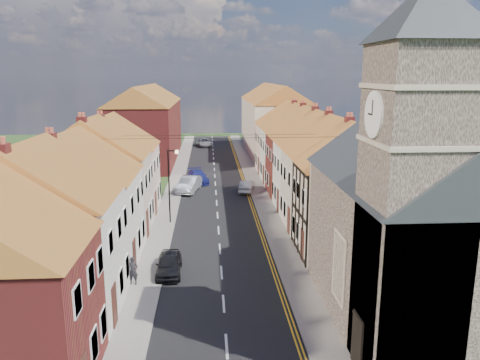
{
  "coord_description": "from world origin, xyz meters",
  "views": [
    {
      "loc": [
        -0.66,
        -16.78,
        11.91
      ],
      "look_at": [
        1.84,
        20.28,
        3.5
      ],
      "focal_mm": 35.0,
      "sensor_mm": 36.0,
      "label": 1
    }
  ],
  "objects_px": {
    "car_mid": "(189,184)",
    "pedestrian_left": "(133,271)",
    "car_far": "(198,177)",
    "lamppost": "(170,181)",
    "church": "(427,208)",
    "car_near": "(169,264)",
    "car_mid_b": "(247,186)",
    "car_distant": "(204,143)"
  },
  "relations": [
    {
      "from": "car_mid",
      "to": "pedestrian_left",
      "type": "bearing_deg",
      "value": -83.36
    },
    {
      "from": "car_far",
      "to": "pedestrian_left",
      "type": "height_order",
      "value": "pedestrian_left"
    },
    {
      "from": "car_mid",
      "to": "lamppost",
      "type": "bearing_deg",
      "value": -83.0
    },
    {
      "from": "church",
      "to": "pedestrian_left",
      "type": "relative_size",
      "value": 9.31
    },
    {
      "from": "car_near",
      "to": "car_mid",
      "type": "height_order",
      "value": "car_mid"
    },
    {
      "from": "lamppost",
      "to": "car_near",
      "type": "distance_m",
      "value": 10.35
    },
    {
      "from": "lamppost",
      "to": "car_mid_b",
      "type": "height_order",
      "value": "lamppost"
    },
    {
      "from": "car_mid",
      "to": "car_distant",
      "type": "relative_size",
      "value": 0.99
    },
    {
      "from": "car_near",
      "to": "car_far",
      "type": "bearing_deg",
      "value": 86.18
    },
    {
      "from": "car_mid",
      "to": "car_far",
      "type": "distance_m",
      "value": 4.17
    },
    {
      "from": "car_mid",
      "to": "pedestrian_left",
      "type": "relative_size",
      "value": 2.95
    },
    {
      "from": "car_mid",
      "to": "car_mid_b",
      "type": "bearing_deg",
      "value": 7.09
    },
    {
      "from": "car_mid_b",
      "to": "car_far",
      "type": "bearing_deg",
      "value": -30.93
    },
    {
      "from": "car_far",
      "to": "car_mid",
      "type": "bearing_deg",
      "value": -113.23
    },
    {
      "from": "lamppost",
      "to": "car_distant",
      "type": "distance_m",
      "value": 41.9
    },
    {
      "from": "car_mid",
      "to": "car_distant",
      "type": "height_order",
      "value": "car_mid"
    },
    {
      "from": "car_near",
      "to": "car_mid",
      "type": "bearing_deg",
      "value": 87.85
    },
    {
      "from": "car_near",
      "to": "pedestrian_left",
      "type": "bearing_deg",
      "value": -140.97
    },
    {
      "from": "church",
      "to": "car_distant",
      "type": "height_order",
      "value": "church"
    },
    {
      "from": "lamppost",
      "to": "car_mid",
      "type": "xyz_separation_m",
      "value": [
        1.06,
        10.65,
        -2.75
      ]
    },
    {
      "from": "car_near",
      "to": "car_mid_b",
      "type": "distance_m",
      "value": 20.98
    },
    {
      "from": "car_near",
      "to": "car_far",
      "type": "xyz_separation_m",
      "value": [
        1.26,
        24.65,
        0.04
      ]
    },
    {
      "from": "lamppost",
      "to": "car_mid",
      "type": "height_order",
      "value": "lamppost"
    },
    {
      "from": "car_near",
      "to": "pedestrian_left",
      "type": "relative_size",
      "value": 2.28
    },
    {
      "from": "lamppost",
      "to": "car_mid_b",
      "type": "xyz_separation_m",
      "value": [
        7.01,
        10.07,
        -2.93
      ]
    },
    {
      "from": "church",
      "to": "pedestrian_left",
      "type": "height_order",
      "value": "church"
    },
    {
      "from": "church",
      "to": "car_mid",
      "type": "distance_m",
      "value": 30.32
    },
    {
      "from": "car_distant",
      "to": "lamppost",
      "type": "bearing_deg",
      "value": -106.56
    },
    {
      "from": "church",
      "to": "car_mid",
      "type": "xyz_separation_m",
      "value": [
        -12.11,
        27.33,
        -5.08
      ]
    },
    {
      "from": "car_distant",
      "to": "pedestrian_left",
      "type": "height_order",
      "value": "pedestrian_left"
    },
    {
      "from": "church",
      "to": "pedestrian_left",
      "type": "distance_m",
      "value": 16.13
    },
    {
      "from": "pedestrian_left",
      "to": "car_mid",
      "type": "bearing_deg",
      "value": 89.5
    },
    {
      "from": "car_distant",
      "to": "car_far",
      "type": "bearing_deg",
      "value": -104.32
    },
    {
      "from": "lamppost",
      "to": "car_near",
      "type": "relative_size",
      "value": 1.61
    },
    {
      "from": "church",
      "to": "car_far",
      "type": "xyz_separation_m",
      "value": [
        -11.3,
        31.42,
        -5.21
      ]
    },
    {
      "from": "lamppost",
      "to": "pedestrian_left",
      "type": "height_order",
      "value": "lamppost"
    },
    {
      "from": "car_near",
      "to": "car_mid_b",
      "type": "bearing_deg",
      "value": 71.34
    },
    {
      "from": "lamppost",
      "to": "pedestrian_left",
      "type": "relative_size",
      "value": 3.68
    },
    {
      "from": "pedestrian_left",
      "to": "car_mid_b",
      "type": "bearing_deg",
      "value": 74.51
    },
    {
      "from": "car_near",
      "to": "car_distant",
      "type": "bearing_deg",
      "value": 87.22
    },
    {
      "from": "car_distant",
      "to": "pedestrian_left",
      "type": "bearing_deg",
      "value": -107.26
    },
    {
      "from": "church",
      "to": "car_far",
      "type": "height_order",
      "value": "church"
    }
  ]
}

